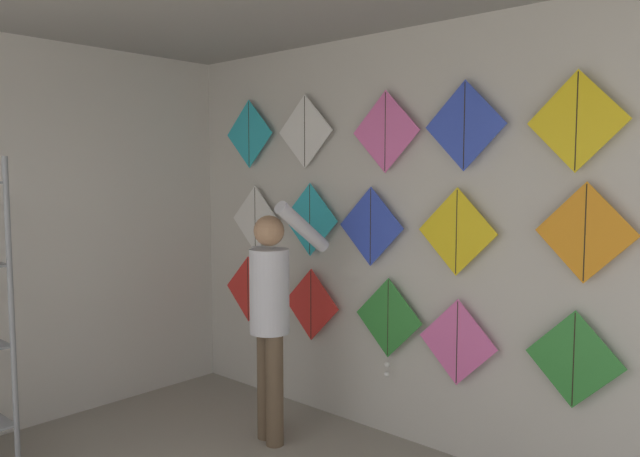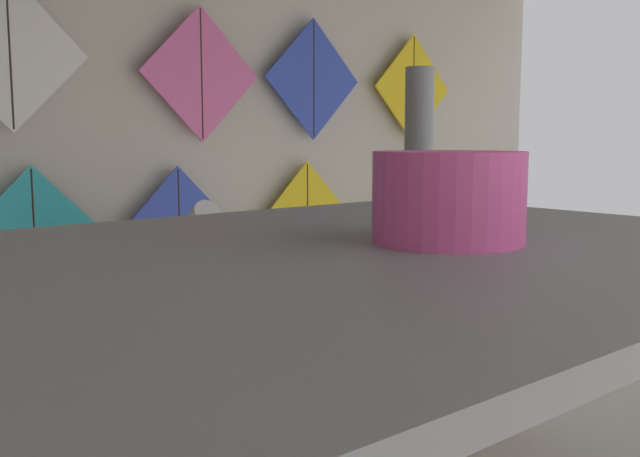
# 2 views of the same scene
# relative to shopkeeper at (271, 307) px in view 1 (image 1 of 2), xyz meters

# --- Properties ---
(back_panel) EXTENTS (4.70, 0.06, 2.80)m
(back_panel) POSITION_rel_shopkeeper_xyz_m (0.48, 0.67, 0.46)
(back_panel) COLOR beige
(back_panel) RESTS_ON ground
(shopkeeper) EXTENTS (0.41, 0.53, 1.67)m
(shopkeeper) POSITION_rel_shopkeeper_xyz_m (0.00, 0.00, 0.00)
(shopkeeper) COLOR brown
(shopkeeper) RESTS_ON ground
(kite_0) EXTENTS (0.55, 0.01, 0.55)m
(kite_0) POSITION_rel_shopkeeper_xyz_m (-0.90, 0.58, -0.07)
(kite_0) COLOR red
(kite_1) EXTENTS (0.55, 0.01, 0.55)m
(kite_1) POSITION_rel_shopkeeper_xyz_m (-0.17, 0.58, -0.10)
(kite_1) COLOR red
(kite_2) EXTENTS (0.55, 0.04, 0.69)m
(kite_2) POSITION_rel_shopkeeper_xyz_m (0.56, 0.58, -0.11)
(kite_2) COLOR #338C38
(kite_3) EXTENTS (0.55, 0.01, 0.55)m
(kite_3) POSITION_rel_shopkeeper_xyz_m (1.09, 0.58, -0.16)
(kite_3) COLOR pink
(kite_4) EXTENTS (0.55, 0.01, 0.55)m
(kite_4) POSITION_rel_shopkeeper_xyz_m (1.82, 0.58, -0.12)
(kite_4) COLOR #338C38
(kite_5) EXTENTS (0.55, 0.01, 0.55)m
(kite_5) POSITION_rel_shopkeeper_xyz_m (-0.80, 0.58, 0.52)
(kite_5) COLOR white
(kite_6) EXTENTS (0.55, 0.01, 0.55)m
(kite_6) POSITION_rel_shopkeeper_xyz_m (-0.18, 0.58, 0.55)
(kite_6) COLOR #28B2C6
(kite_7) EXTENTS (0.55, 0.01, 0.55)m
(kite_7) POSITION_rel_shopkeeper_xyz_m (0.40, 0.58, 0.53)
(kite_7) COLOR blue
(kite_8) EXTENTS (0.55, 0.01, 0.55)m
(kite_8) POSITION_rel_shopkeeper_xyz_m (1.08, 0.58, 0.54)
(kite_8) COLOR yellow
(kite_9) EXTENTS (0.55, 0.01, 0.55)m
(kite_9) POSITION_rel_shopkeeper_xyz_m (1.86, 0.58, 0.58)
(kite_9) COLOR orange
(kite_10) EXTENTS (0.55, 0.01, 0.55)m
(kite_10) POSITION_rel_shopkeeper_xyz_m (-0.87, 0.58, 1.23)
(kite_10) COLOR #28B2C6
(kite_11) EXTENTS (0.55, 0.01, 0.55)m
(kite_11) POSITION_rel_shopkeeper_xyz_m (-0.23, 0.58, 1.22)
(kite_11) COLOR white
(kite_12) EXTENTS (0.55, 0.01, 0.55)m
(kite_12) POSITION_rel_shopkeeper_xyz_m (0.52, 0.58, 1.18)
(kite_12) COLOR pink
(kite_13) EXTENTS (0.55, 0.01, 0.55)m
(kite_13) POSITION_rel_shopkeeper_xyz_m (1.11, 0.58, 1.19)
(kite_13) COLOR blue
(kite_14) EXTENTS (0.55, 0.01, 0.55)m
(kite_14) POSITION_rel_shopkeeper_xyz_m (1.79, 0.58, 1.18)
(kite_14) COLOR yellow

